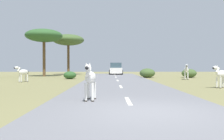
{
  "coord_description": "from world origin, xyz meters",
  "views": [
    {
      "loc": [
        -1.13,
        -6.8,
        1.37
      ],
      "look_at": [
        -0.94,
        12.84,
        1.0
      ],
      "focal_mm": 37.93,
      "sensor_mm": 36.0,
      "label": 1
    }
  ],
  "objects": [
    {
      "name": "ground_plane",
      "position": [
        0.0,
        0.0,
        0.0
      ],
      "size": [
        90.0,
        90.0,
        0.0
      ],
      "primitive_type": "plane",
      "color": "olive"
    },
    {
      "name": "road",
      "position": [
        -0.44,
        0.0,
        0.03
      ],
      "size": [
        6.0,
        64.0,
        0.05
      ],
      "primitive_type": "cube",
      "color": "slate",
      "rests_on": "ground_plane"
    },
    {
      "name": "lane_markings",
      "position": [
        -0.44,
        -1.0,
        0.05
      ],
      "size": [
        0.16,
        56.0,
        0.01
      ],
      "color": "silver",
      "rests_on": "road"
    },
    {
      "name": "zebra_0",
      "position": [
        -1.87,
        2.1,
        0.9
      ],
      "size": [
        0.45,
        1.52,
        1.43
      ],
      "rotation": [
        0.0,
        0.0,
        3.08
      ],
      "color": "silver",
      "rests_on": "road"
    },
    {
      "name": "zebra_1",
      "position": [
        -8.35,
        12.81,
        0.81
      ],
      "size": [
        0.95,
        1.3,
        1.36
      ],
      "rotation": [
        0.0,
        0.0,
        2.58
      ],
      "color": "silver",
      "rests_on": "ground_plane"
    },
    {
      "name": "zebra_2",
      "position": [
        6.38,
        16.27,
        0.92
      ],
      "size": [
        0.72,
        1.59,
        1.54
      ],
      "rotation": [
        0.0,
        0.0,
        2.86
      ],
      "color": "silver",
      "rests_on": "ground_plane"
    },
    {
      "name": "zebra_3",
      "position": [
        5.66,
        7.53,
        0.84
      ],
      "size": [
        1.33,
        0.99,
        1.41
      ],
      "rotation": [
        0.0,
        0.0,
        2.14
      ],
      "color": "silver",
      "rests_on": "ground_plane"
    },
    {
      "name": "car_0",
      "position": [
        -0.23,
        29.0,
        0.85
      ],
      "size": [
        2.02,
        4.34,
        1.74
      ],
      "rotation": [
        0.0,
        0.0,
        -0.0
      ],
      "color": "white",
      "rests_on": "road"
    },
    {
      "name": "tree_2",
      "position": [
        -7.26,
        28.24,
        5.11
      ],
      "size": [
        4.61,
        4.61,
        5.96
      ],
      "color": "brown",
      "rests_on": "ground_plane"
    },
    {
      "name": "tree_3",
      "position": [
        -9.38,
        22.96,
        5.08
      ],
      "size": [
        4.59,
        4.59,
        5.93
      ],
      "color": "brown",
      "rests_on": "ground_plane"
    },
    {
      "name": "bush_0",
      "position": [
        7.83,
        19.79,
        0.5
      ],
      "size": [
        1.66,
        1.49,
        1.0
      ],
      "primitive_type": "ellipsoid",
      "color": "#425B2D",
      "rests_on": "ground_plane"
    },
    {
      "name": "bush_2",
      "position": [
        -5.21,
        17.37,
        0.39
      ],
      "size": [
        1.29,
        1.16,
        0.77
      ],
      "primitive_type": "ellipsoid",
      "color": "#2D5628",
      "rests_on": "ground_plane"
    },
    {
      "name": "bush_3",
      "position": [
        3.12,
        19.89,
        0.52
      ],
      "size": [
        1.74,
        1.57,
        1.04
      ],
      "primitive_type": "ellipsoid",
      "color": "#425B2D",
      "rests_on": "ground_plane"
    }
  ]
}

